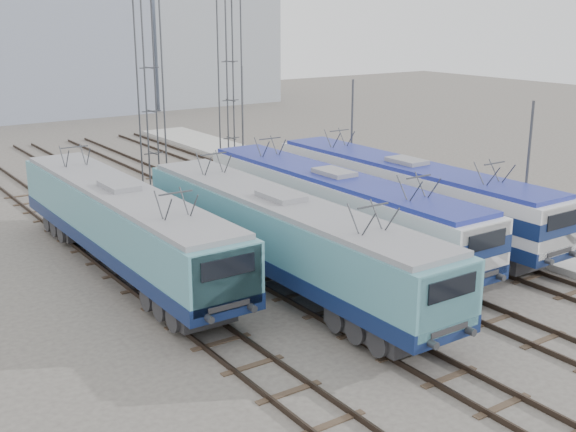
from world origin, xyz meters
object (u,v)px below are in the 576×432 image
at_px(locomotive_center_right, 336,204).
at_px(mast_front, 526,181).
at_px(locomotive_far_right, 408,190).
at_px(catenary_tower_east, 230,75).
at_px(locomotive_center_left, 284,235).
at_px(mast_mid, 352,142).
at_px(locomotive_far_left, 123,222).
at_px(catenary_tower_west, 150,83).
at_px(mast_rear, 243,117).

distance_m(locomotive_center_right, mast_front, 8.37).
bearing_deg(locomotive_far_right, catenary_tower_east, 90.86).
height_order(locomotive_center_left, locomotive_far_right, locomotive_center_left).
distance_m(mast_front, mast_mid, 12.00).
bearing_deg(locomotive_center_left, locomotive_far_right, 15.65).
height_order(locomotive_far_left, locomotive_far_right, locomotive_far_left).
height_order(catenary_tower_west, mast_front, catenary_tower_west).
height_order(locomotive_center_right, catenary_tower_east, catenary_tower_east).
xyz_separation_m(locomotive_far_left, mast_rear, (15.35, 15.89, 1.28)).
xyz_separation_m(locomotive_far_right, mast_front, (1.85, -5.38, 1.25)).
distance_m(locomotive_far_right, catenary_tower_west, 16.69).
bearing_deg(catenary_tower_east, catenary_tower_west, -162.90).
bearing_deg(locomotive_far_left, locomotive_far_right, -11.43).
height_order(catenary_tower_west, catenary_tower_east, same).
distance_m(locomotive_far_left, catenary_tower_east, 19.70).
bearing_deg(mast_mid, catenary_tower_west, 137.07).
xyz_separation_m(locomotive_far_left, mast_mid, (15.35, 3.89, 1.28)).
distance_m(locomotive_far_left, mast_front, 17.41).
bearing_deg(mast_rear, locomotive_far_left, -134.01).
distance_m(locomotive_center_left, mast_rear, 23.80).
distance_m(catenary_tower_east, mast_mid, 10.69).
bearing_deg(mast_mid, mast_front, -90.00).
bearing_deg(mast_front, locomotive_center_left, 165.24).
bearing_deg(mast_rear, mast_mid, -90.00).
bearing_deg(catenary_tower_west, locomotive_far_right, -65.22).
bearing_deg(mast_front, mast_rear, 90.00).
height_order(locomotive_center_left, catenary_tower_west, catenary_tower_west).
relative_size(locomotive_far_left, mast_front, 2.55).
bearing_deg(locomotive_far_left, locomotive_center_right, -17.28).
relative_size(locomotive_center_left, catenary_tower_west, 1.49).
relative_size(locomotive_far_left, locomotive_center_left, 1.00).
bearing_deg(catenary_tower_west, mast_mid, -42.93).
bearing_deg(locomotive_far_right, mast_rear, 84.33).
xyz_separation_m(catenary_tower_east, mast_mid, (2.10, -10.00, -3.14)).
height_order(catenary_tower_west, mast_rear, catenary_tower_west).
bearing_deg(catenary_tower_east, locomotive_far_left, -133.65).
relative_size(mast_front, mast_rear, 1.00).
xyz_separation_m(locomotive_far_left, catenary_tower_west, (6.75, 11.89, 4.42)).
bearing_deg(mast_mid, locomotive_far_left, -165.78).
xyz_separation_m(locomotive_center_left, mast_mid, (10.85, 9.14, 1.27)).
bearing_deg(locomotive_center_right, catenary_tower_west, 98.71).
bearing_deg(mast_mid, mast_rear, 90.00).
height_order(locomotive_far_left, mast_rear, mast_rear).
height_order(locomotive_center_right, mast_rear, mast_rear).
height_order(locomotive_far_right, mast_mid, mast_mid).
bearing_deg(locomotive_center_right, locomotive_far_right, 0.89).
height_order(catenary_tower_east, mast_front, catenary_tower_east).
bearing_deg(mast_rear, locomotive_center_right, -108.76).
distance_m(catenary_tower_east, mast_rear, 4.28).
relative_size(locomotive_center_left, locomotive_center_right, 1.02).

